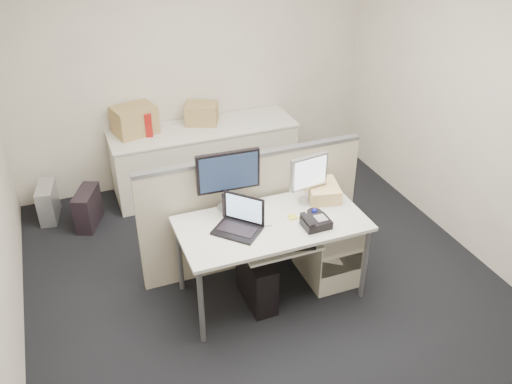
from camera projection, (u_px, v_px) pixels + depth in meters
name	position (u px, v px, depth m)	size (l,w,h in m)	color
floor	(271.00, 292.00, 4.69)	(4.00, 4.50, 0.01)	black
wall_back	(192.00, 64.00, 5.78)	(4.00, 0.02, 2.70)	beige
wall_right	(489.00, 114.00, 4.61)	(0.02, 4.50, 2.70)	beige
desk	(272.00, 229.00, 4.34)	(1.50, 0.75, 0.73)	silver
keyboard_tray	(281.00, 246.00, 4.22)	(0.62, 0.32, 0.02)	silver
drawer_pedestal	(327.00, 245.00, 4.73)	(0.40, 0.55, 0.65)	beige
cubicle_partition	(252.00, 212.00, 4.76)	(2.00, 0.06, 1.10)	#B7AA94
back_counter	(205.00, 159.00, 6.04)	(2.00, 0.60, 0.72)	beige
monitor_main	(228.00, 181.00, 4.35)	(0.52, 0.20, 0.52)	black
monitor_small	(309.00, 180.00, 4.47)	(0.35, 0.17, 0.42)	#B7B7BC
laptop	(237.00, 218.00, 4.13)	(0.34, 0.26, 0.26)	black
trackball	(314.00, 214.00, 4.37)	(0.12, 0.12, 0.05)	black
desk_phone	(316.00, 223.00, 4.24)	(0.21, 0.17, 0.07)	black
paper_stack	(252.00, 217.00, 4.36)	(0.25, 0.31, 0.01)	silver
sticky_pad	(292.00, 217.00, 4.36)	(0.07, 0.07, 0.01)	gold
travel_mug	(227.00, 206.00, 4.35)	(0.09, 0.09, 0.18)	black
banana	(312.00, 223.00, 4.27)	(0.16, 0.04, 0.04)	yellow
cellphone	(246.00, 212.00, 4.42)	(0.05, 0.09, 0.01)	black
manila_folders	(322.00, 191.00, 4.61)	(0.25, 0.33, 0.12)	#F5CB82
keyboard	(289.00, 245.00, 4.19)	(0.41, 0.14, 0.02)	black
pc_tower_desk	(257.00, 280.00, 4.48)	(0.19, 0.48, 0.45)	black
pc_tower_spare_dark	(88.00, 208.00, 5.47)	(0.17, 0.42, 0.39)	black
pc_tower_spare_silver	(48.00, 202.00, 5.59)	(0.16, 0.40, 0.37)	#B7B7BC
cardboard_box_left	(135.00, 121.00, 5.65)	(0.42, 0.32, 0.32)	#9F8051
cardboard_box_right	(202.00, 114.00, 5.90)	(0.34, 0.26, 0.24)	#9F8051
red_binder	(150.00, 122.00, 5.69)	(0.07, 0.29, 0.27)	#9D1510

